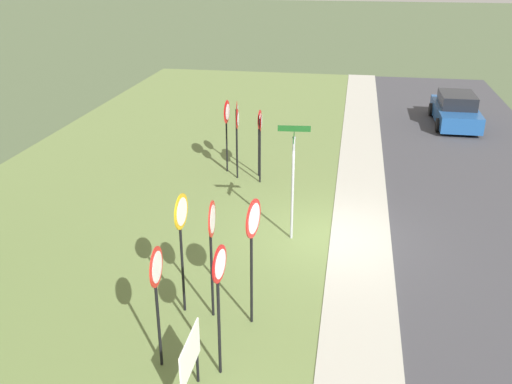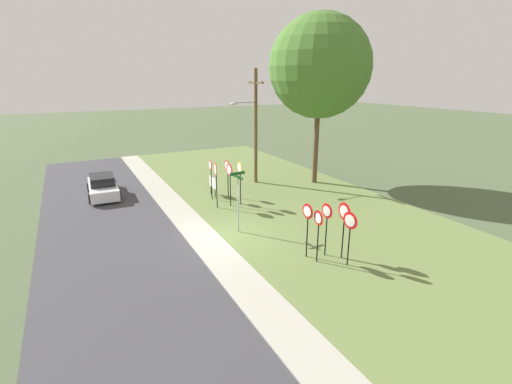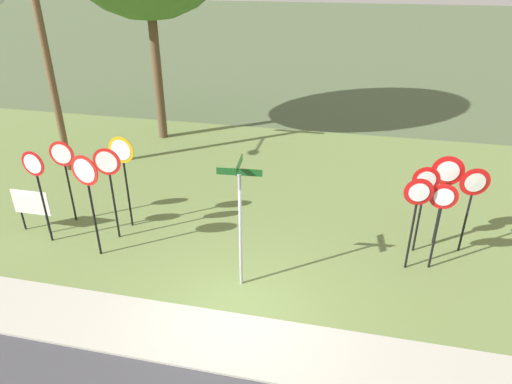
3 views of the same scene
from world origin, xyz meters
name	(u,v)px [view 2 (image 2 of 3)]	position (x,y,z in m)	size (l,w,h in m)	color
ground_plane	(221,238)	(0.00, 0.00, 0.00)	(160.00, 160.00, 0.00)	#4C5B3D
road_asphalt	(118,260)	(0.00, -4.80, 0.01)	(44.00, 6.40, 0.01)	#3D3D42
sidewalk_strip	(206,241)	(0.00, -0.80, 0.03)	(44.00, 1.60, 0.06)	#ADAA9E
grass_median	(320,217)	(0.00, 6.00, 0.02)	(44.00, 12.00, 0.04)	olive
stop_sign_near_left	(211,171)	(-5.66, 1.67, 1.91)	(0.65, 0.12, 2.60)	black
stop_sign_near_right	(240,174)	(-3.90, 2.86, 2.00)	(0.73, 0.10, 2.69)	black
stop_sign_far_left	(216,175)	(-4.06, 1.38, 2.06)	(0.76, 0.16, 2.76)	black
stop_sign_far_center	(230,176)	(-3.97, 2.22, 1.94)	(0.73, 0.11, 2.61)	black
stop_sign_far_right	(227,170)	(-5.65, 2.79, 1.82)	(0.72, 0.10, 2.45)	black
yield_sign_near_left	(318,224)	(4.14, 2.62, 1.73)	(0.64, 0.11, 2.30)	black
yield_sign_near_right	(307,218)	(3.57, 2.48, 1.84)	(0.67, 0.12, 2.43)	black
yield_sign_far_left	(344,217)	(4.36, 3.76, 1.93)	(0.79, 0.11, 2.52)	black
yield_sign_far_right	(326,217)	(3.82, 3.30, 1.80)	(0.66, 0.11, 2.39)	black
yield_sign_center	(350,226)	(4.98, 3.55, 1.79)	(0.72, 0.13, 2.35)	black
street_name_post	(238,197)	(-0.22, 1.03, 1.88)	(0.96, 0.81, 3.11)	#9EA0A8
utility_pole	(254,123)	(-7.92, 5.89, 4.42)	(2.10, 2.10, 8.07)	brown
notice_board	(213,183)	(-6.35, 2.03, 0.87)	(1.10, 0.05, 1.25)	black
oak_tree_left	(320,67)	(-5.90, 9.90, 8.18)	(6.95, 6.95, 11.63)	brown
parked_hatchback_near	(103,186)	(-9.78, -4.36, 0.64)	(4.42, 2.02, 1.39)	silver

